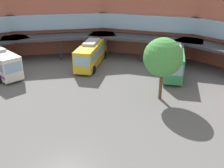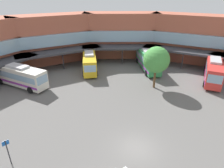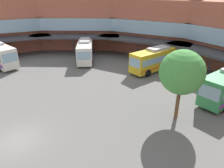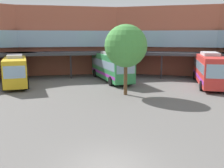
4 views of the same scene
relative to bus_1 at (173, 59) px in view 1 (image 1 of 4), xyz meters
name	(u,v)px [view 1 (image 1 of 4)]	position (x,y,z in m)	size (l,w,h in m)	color
station_building	(131,41)	(-5.09, -4.10, 3.19)	(72.26, 41.62, 10.19)	#AD5942
bus_1	(173,59)	(0.00, 0.00, 0.00)	(3.66, 10.83, 3.82)	#338C4C
bus_5	(92,53)	(-11.90, -0.46, -0.08)	(3.63, 10.43, 3.66)	gold
plaza_tree	(163,57)	(-0.41, -8.69, 2.92)	(4.19, 4.19, 6.97)	brown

